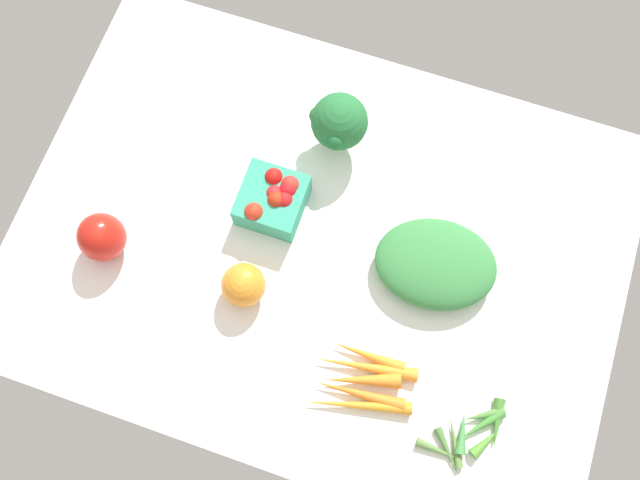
% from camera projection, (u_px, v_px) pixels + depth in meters
% --- Properties ---
extents(tablecloth, '(1.04, 0.76, 0.02)m').
position_uv_depth(tablecloth, '(320.00, 245.00, 1.21)').
color(tablecloth, white).
rests_on(tablecloth, ground).
extents(heirloom_tomato_orange, '(0.07, 0.07, 0.07)m').
position_uv_depth(heirloom_tomato_orange, '(243.00, 285.00, 1.14)').
color(heirloom_tomato_orange, orange).
rests_on(heirloom_tomato_orange, tablecloth).
extents(okra_pile, '(0.13, 0.14, 0.02)m').
position_uv_depth(okra_pile, '(473.00, 433.00, 1.10)').
color(okra_pile, '#4B8238').
rests_on(okra_pile, tablecloth).
extents(broccoli_head, '(0.10, 0.11, 0.12)m').
position_uv_depth(broccoli_head, '(339.00, 122.00, 1.18)').
color(broccoli_head, '#9BCE85').
rests_on(broccoli_head, tablecloth).
extents(carrot_bunch, '(0.18, 0.13, 0.03)m').
position_uv_depth(carrot_bunch, '(362.00, 381.00, 1.12)').
color(carrot_bunch, orange).
rests_on(carrot_bunch, tablecloth).
extents(leafy_greens_clump, '(0.23, 0.19, 0.06)m').
position_uv_depth(leafy_greens_clump, '(436.00, 264.00, 1.16)').
color(leafy_greens_clump, '#368040').
rests_on(leafy_greens_clump, tablecloth).
extents(berry_basket, '(0.11, 0.11, 0.07)m').
position_uv_depth(berry_basket, '(273.00, 199.00, 1.18)').
color(berry_basket, teal).
rests_on(berry_basket, tablecloth).
extents(bell_pepper_red, '(0.09, 0.09, 0.09)m').
position_uv_depth(bell_pepper_red, '(102.00, 237.00, 1.15)').
color(bell_pepper_red, red).
rests_on(bell_pepper_red, tablecloth).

